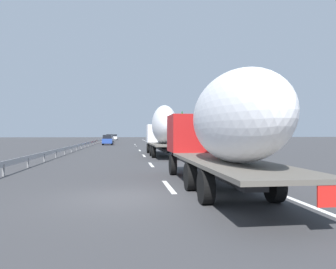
% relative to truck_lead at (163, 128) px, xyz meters
% --- Properties ---
extents(ground_plane, '(260.00, 260.00, 0.00)m').
position_rel_truck_lead_xyz_m(ground_plane, '(20.02, 3.60, -2.63)').
color(ground_plane, '#38383A').
extents(lane_stripe_0, '(3.20, 0.20, 0.01)m').
position_rel_truck_lead_xyz_m(lane_stripe_0, '(-17.98, 1.80, -2.62)').
color(lane_stripe_0, white).
rests_on(lane_stripe_0, ground_plane).
extents(lane_stripe_1, '(3.20, 0.20, 0.01)m').
position_rel_truck_lead_xyz_m(lane_stripe_1, '(-8.77, 1.80, -2.62)').
color(lane_stripe_1, white).
rests_on(lane_stripe_1, ground_plane).
extents(lane_stripe_2, '(3.20, 0.20, 0.01)m').
position_rel_truck_lead_xyz_m(lane_stripe_2, '(0.13, 1.80, -2.62)').
color(lane_stripe_2, white).
rests_on(lane_stripe_2, ground_plane).
extents(lane_stripe_3, '(3.20, 0.20, 0.01)m').
position_rel_truck_lead_xyz_m(lane_stripe_3, '(9.79, 1.80, -2.62)').
color(lane_stripe_3, white).
rests_on(lane_stripe_3, ground_plane).
extents(lane_stripe_4, '(3.20, 0.20, 0.01)m').
position_rel_truck_lead_xyz_m(lane_stripe_4, '(23.45, 1.80, -2.62)').
color(lane_stripe_4, white).
rests_on(lane_stripe_4, ground_plane).
extents(lane_stripe_5, '(3.20, 0.20, 0.01)m').
position_rel_truck_lead_xyz_m(lane_stripe_5, '(24.25, 1.80, -2.62)').
color(lane_stripe_5, white).
rests_on(lane_stripe_5, ground_plane).
extents(lane_stripe_6, '(3.20, 0.20, 0.01)m').
position_rel_truck_lead_xyz_m(lane_stripe_6, '(31.75, 1.80, -2.62)').
color(lane_stripe_6, white).
rests_on(lane_stripe_6, ground_plane).
extents(edge_line_right, '(110.00, 0.20, 0.01)m').
position_rel_truck_lead_xyz_m(edge_line_right, '(25.02, -1.90, -2.62)').
color(edge_line_right, white).
rests_on(edge_line_right, ground_plane).
extents(truck_lead, '(12.87, 2.55, 4.73)m').
position_rel_truck_lead_xyz_m(truck_lead, '(0.00, 0.00, 0.00)').
color(truck_lead, silver).
rests_on(truck_lead, ground_plane).
extents(truck_trailing, '(12.85, 2.55, 4.18)m').
position_rel_truck_lead_xyz_m(truck_trailing, '(-19.29, -0.00, -0.22)').
color(truck_trailing, '#B21919').
rests_on(truck_trailing, ground_plane).
extents(car_silver_hatch, '(4.78, 1.75, 1.93)m').
position_rel_truck_lead_xyz_m(car_silver_hatch, '(47.97, 7.38, -1.66)').
color(car_silver_hatch, '#ADB2B7').
rests_on(car_silver_hatch, ground_plane).
extents(car_red_compact, '(4.44, 1.72, 1.80)m').
position_rel_truck_lead_xyz_m(car_red_compact, '(38.14, 7.27, -1.71)').
color(car_red_compact, red).
rests_on(car_red_compact, ground_plane).
extents(car_white_van, '(4.33, 1.78, 1.81)m').
position_rel_truck_lead_xyz_m(car_white_van, '(74.60, 7.18, -1.71)').
color(car_white_van, white).
rests_on(car_white_van, ground_plane).
extents(car_blue_sedan, '(4.10, 1.80, 1.86)m').
position_rel_truck_lead_xyz_m(car_blue_sedan, '(29.81, 6.90, -1.69)').
color(car_blue_sedan, '#28479E').
rests_on(car_blue_sedan, ground_plane).
extents(road_sign, '(0.10, 0.90, 3.30)m').
position_rel_truck_lead_xyz_m(road_sign, '(17.05, -3.10, -0.35)').
color(road_sign, gray).
rests_on(road_sign, ground_plane).
extents(tree_0, '(2.90, 2.90, 5.56)m').
position_rel_truck_lead_xyz_m(tree_0, '(19.93, -9.23, 1.13)').
color(tree_0, '#472D19').
rests_on(tree_0, ground_plane).
extents(tree_1, '(3.34, 3.34, 5.59)m').
position_rel_truck_lead_xyz_m(tree_1, '(-0.05, -6.07, 0.76)').
color(tree_1, '#472D19').
rests_on(tree_1, ground_plane).
extents(tree_2, '(3.72, 3.72, 6.33)m').
position_rel_truck_lead_xyz_m(tree_2, '(28.62, -6.86, 1.28)').
color(tree_2, '#472D19').
rests_on(tree_2, ground_plane).
extents(tree_3, '(3.94, 3.94, 6.43)m').
position_rel_truck_lead_xyz_m(tree_3, '(-0.37, -6.57, 1.37)').
color(tree_3, '#472D19').
rests_on(tree_3, ground_plane).
extents(guardrail_median, '(94.00, 0.10, 0.76)m').
position_rel_truck_lead_xyz_m(guardrail_median, '(23.02, 9.60, -2.05)').
color(guardrail_median, '#9EA0A5').
rests_on(guardrail_median, ground_plane).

